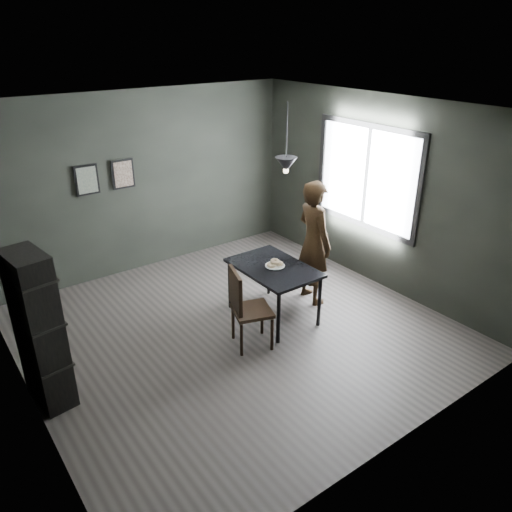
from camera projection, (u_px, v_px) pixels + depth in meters
ground at (237, 330)px, 6.52m from camera, size 5.00×5.00×0.00m
back_wall at (145, 182)px, 7.76m from camera, size 5.00×0.10×2.80m
ceiling at (232, 109)px, 5.35m from camera, size 5.00×5.00×0.02m
window_assembly at (366, 177)px, 7.32m from camera, size 0.04×1.96×1.56m
cafe_table at (274, 272)px, 6.56m from camera, size 0.80×1.20×0.75m
white_plate at (275, 266)px, 6.52m from camera, size 0.23×0.23×0.01m
donut_pile at (275, 263)px, 6.50m from camera, size 0.23×0.15×0.10m
woman at (314, 242)px, 6.91m from camera, size 0.50×0.70×1.77m
wood_chair at (245, 304)px, 5.96m from camera, size 0.57×0.57×1.03m
shelf_unit at (39, 331)px, 4.96m from camera, size 0.40×0.61×1.70m
pendant_lamp at (286, 164)px, 6.19m from camera, size 0.28×0.28×0.86m
framed_print_left at (87, 180)px, 7.17m from camera, size 0.34×0.04×0.44m
framed_print_right at (123, 174)px, 7.47m from camera, size 0.34×0.04×0.44m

